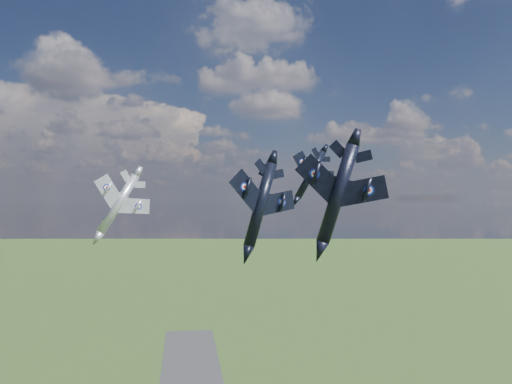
{
  "coord_description": "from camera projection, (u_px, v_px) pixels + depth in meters",
  "views": [
    {
      "loc": [
        -3.94,
        -58.72,
        80.99
      ],
      "look_at": [
        6.76,
        14.31,
        81.94
      ],
      "focal_mm": 35.0,
      "sensor_mm": 36.0,
      "label": 1
    }
  ],
  "objects": [
    {
      "name": "jet_lead_navy",
      "position": [
        260.0,
        204.0,
        63.11
      ],
      "size": [
        16.64,
        18.5,
        6.4
      ],
      "primitive_type": null,
      "rotation": [
        0.0,
        0.32,
        0.44
      ],
      "color": "black"
    },
    {
      "name": "jet_right_navy",
      "position": [
        338.0,
        193.0,
        56.68
      ],
      "size": [
        16.7,
        19.06,
        6.54
      ],
      "primitive_type": null,
      "rotation": [
        0.0,
        0.3,
        -0.36
      ],
      "color": "black"
    },
    {
      "name": "jet_high_navy",
      "position": [
        310.0,
        175.0,
        100.07
      ],
      "size": [
        12.39,
        15.92,
        7.98
      ],
      "primitive_type": null,
      "rotation": [
        0.0,
        0.53,
        0.13
      ],
      "color": "black"
    },
    {
      "name": "jet_left_silver",
      "position": [
        118.0,
        204.0,
        75.4
      ],
      "size": [
        13.51,
        16.09,
        7.55
      ],
      "primitive_type": null,
      "rotation": [
        0.0,
        0.54,
        0.29
      ],
      "color": "#B2B3BE"
    }
  ]
}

